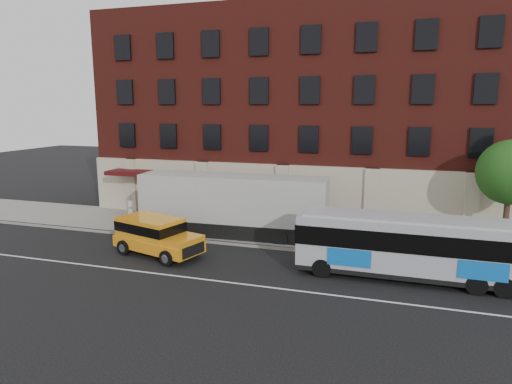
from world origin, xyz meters
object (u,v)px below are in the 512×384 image
(street_tree, at_px, (511,175))
(city_bus, at_px, (416,246))
(sign_pole, at_px, (131,213))
(yellow_suv, at_px, (155,234))
(shipping_container, at_px, (233,207))

(street_tree, distance_m, city_bus, 8.26)
(sign_pole, xyz_separation_m, city_bus, (17.04, -2.65, 0.23))
(city_bus, height_order, yellow_suv, city_bus)
(sign_pole, height_order, yellow_suv, sign_pole)
(street_tree, height_order, yellow_suv, street_tree)
(yellow_suv, height_order, shipping_container, shipping_container)
(sign_pole, distance_m, street_tree, 22.49)
(yellow_suv, bearing_deg, sign_pole, 138.42)
(sign_pole, relative_size, yellow_suv, 0.45)
(sign_pole, relative_size, street_tree, 0.40)
(sign_pole, bearing_deg, street_tree, 8.61)
(sign_pole, xyz_separation_m, yellow_suv, (3.40, -3.02, -0.27))
(sign_pole, bearing_deg, shipping_container, 12.89)
(yellow_suv, relative_size, shipping_container, 0.47)
(street_tree, bearing_deg, yellow_suv, -161.18)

